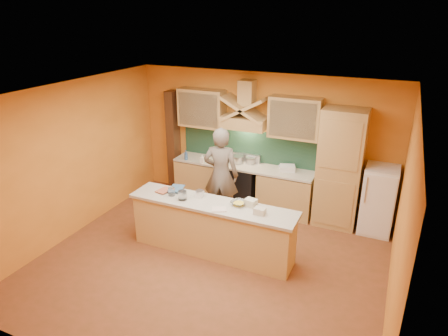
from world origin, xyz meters
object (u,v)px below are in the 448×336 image
at_px(fridge, 378,200).
at_px(kitchen_scale, 200,194).
at_px(person, 221,175).
at_px(mixing_bowl, 239,203).
at_px(stove, 243,185).

height_order(fridge, kitchen_scale, fridge).
height_order(person, mixing_bowl, person).
relative_size(stove, kitchen_scale, 7.57).
bearing_deg(mixing_bowl, stove, 109.60).
height_order(person, kitchen_scale, person).
relative_size(fridge, person, 0.69).
height_order(fridge, mixing_bowl, fridge).
distance_m(stove, person, 0.91).
bearing_deg(kitchen_scale, mixing_bowl, -1.09).
bearing_deg(person, mixing_bowl, 117.77).
distance_m(fridge, mixing_bowl, 2.75).
relative_size(fridge, kitchen_scale, 10.94).
distance_m(kitchen_scale, mixing_bowl, 0.73).
bearing_deg(stove, fridge, 0.00).
relative_size(fridge, mixing_bowl, 5.08).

